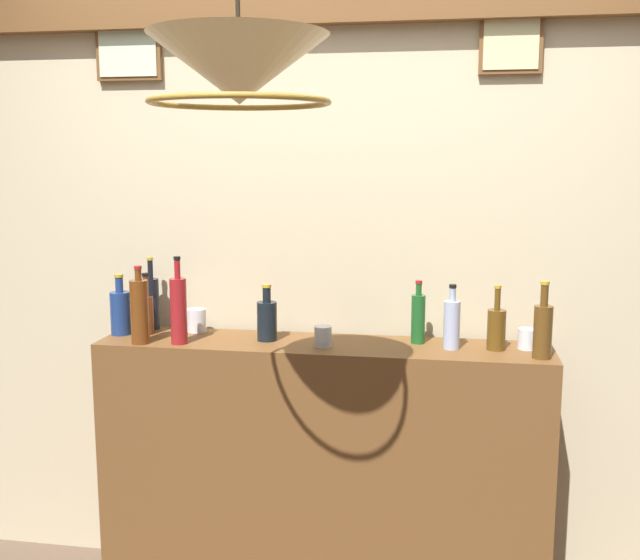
# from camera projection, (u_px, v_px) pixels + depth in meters

# --- Properties ---
(panelled_rear_partition) EXTENTS (3.69, 0.15, 2.70)m
(panelled_rear_partition) POSITION_uv_depth(u_px,v_px,m) (332.00, 240.00, 3.01)
(panelled_rear_partition) COLOR beige
(panelled_rear_partition) RESTS_ON ground
(bar_shelf_unit) EXTENTS (1.71, 0.34, 1.05)m
(bar_shelf_unit) POSITION_uv_depth(u_px,v_px,m) (322.00, 474.00, 2.91)
(bar_shelf_unit) COLOR brown
(bar_shelf_unit) RESTS_ON ground
(liquor_bottle_port) EXTENTS (0.07, 0.07, 0.24)m
(liquor_bottle_port) POSITION_uv_depth(u_px,v_px,m) (496.00, 328.00, 2.72)
(liquor_bottle_port) COLOR #5A3C12
(liquor_bottle_port) RESTS_ON bar_shelf_unit
(liquor_bottle_amaro) EXTENTS (0.06, 0.06, 0.27)m
(liquor_bottle_amaro) POSITION_uv_depth(u_px,v_px,m) (543.00, 329.00, 2.60)
(liquor_bottle_amaro) COLOR brown
(liquor_bottle_amaro) RESTS_ON bar_shelf_unit
(liquor_bottle_brandy) EXTENTS (0.06, 0.06, 0.30)m
(liquor_bottle_brandy) POSITION_uv_depth(u_px,v_px,m) (151.00, 302.00, 3.05)
(liquor_bottle_brandy) COLOR black
(liquor_bottle_brandy) RESTS_ON bar_shelf_unit
(liquor_bottle_rum) EXTENTS (0.08, 0.08, 0.22)m
(liquor_bottle_rum) POSITION_uv_depth(u_px,v_px,m) (267.00, 319.00, 2.86)
(liquor_bottle_rum) COLOR black
(liquor_bottle_rum) RESTS_ON bar_shelf_unit
(liquor_bottle_sherry) EXTENTS (0.05, 0.05, 0.24)m
(liquor_bottle_sherry) POSITION_uv_depth(u_px,v_px,m) (418.00, 318.00, 2.82)
(liquor_bottle_sherry) COLOR #1B5723
(liquor_bottle_sherry) RESTS_ON bar_shelf_unit
(liquor_bottle_vermouth) EXTENTS (0.06, 0.06, 0.33)m
(liquor_bottle_vermouth) POSITION_uv_depth(u_px,v_px,m) (179.00, 309.00, 2.80)
(liquor_bottle_vermouth) COLOR maroon
(liquor_bottle_vermouth) RESTS_ON bar_shelf_unit
(liquor_bottle_mezcal) EXTENTS (0.05, 0.05, 0.25)m
(liquor_bottle_mezcal) POSITION_uv_depth(u_px,v_px,m) (147.00, 312.00, 2.96)
(liquor_bottle_mezcal) COLOR brown
(liquor_bottle_mezcal) RESTS_ON bar_shelf_unit
(liquor_bottle_gin) EXTENTS (0.06, 0.06, 0.24)m
(liquor_bottle_gin) POSITION_uv_depth(u_px,v_px,m) (452.00, 323.00, 2.73)
(liquor_bottle_gin) COLOR #A5B3D6
(liquor_bottle_gin) RESTS_ON bar_shelf_unit
(liquor_bottle_tequila) EXTENTS (0.07, 0.07, 0.29)m
(liquor_bottle_tequila) POSITION_uv_depth(u_px,v_px,m) (140.00, 311.00, 2.81)
(liquor_bottle_tequila) COLOR brown
(liquor_bottle_tequila) RESTS_ON bar_shelf_unit
(liquor_bottle_scotch) EXTENTS (0.08, 0.08, 0.24)m
(liquor_bottle_scotch) POSITION_uv_depth(u_px,v_px,m) (120.00, 311.00, 2.96)
(liquor_bottle_scotch) COLOR navy
(liquor_bottle_scotch) RESTS_ON bar_shelf_unit
(glass_tumbler_rocks) EXTENTS (0.07, 0.07, 0.08)m
(glass_tumbler_rocks) POSITION_uv_depth(u_px,v_px,m) (527.00, 339.00, 2.74)
(glass_tumbler_rocks) COLOR silver
(glass_tumbler_rocks) RESTS_ON bar_shelf_unit
(glass_tumbler_highball) EXTENTS (0.06, 0.06, 0.08)m
(glass_tumbler_highball) POSITION_uv_depth(u_px,v_px,m) (323.00, 336.00, 2.77)
(glass_tumbler_highball) COLOR silver
(glass_tumbler_highball) RESTS_ON bar_shelf_unit
(glass_tumbler_shot) EXTENTS (0.08, 0.08, 0.09)m
(glass_tumbler_shot) POSITION_uv_depth(u_px,v_px,m) (197.00, 320.00, 3.01)
(glass_tumbler_shot) COLOR silver
(glass_tumbler_shot) RESTS_ON bar_shelf_unit
(pendant_lamp) EXTENTS (0.48, 0.48, 0.45)m
(pendant_lamp) POSITION_uv_depth(u_px,v_px,m) (239.00, 72.00, 1.94)
(pendant_lamp) COLOR beige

